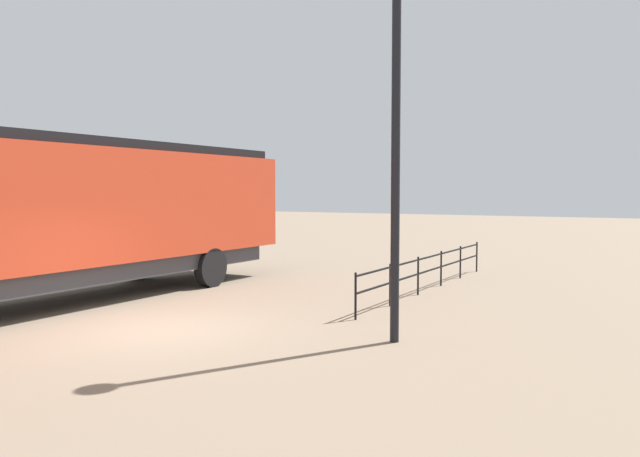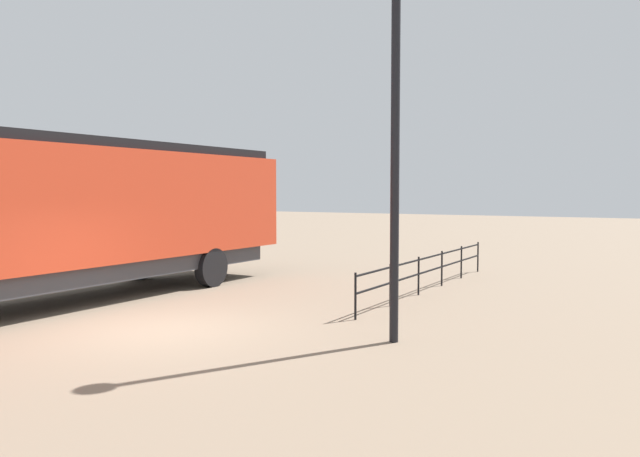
{
  "view_description": "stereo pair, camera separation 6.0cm",
  "coord_description": "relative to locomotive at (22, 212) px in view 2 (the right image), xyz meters",
  "views": [
    {
      "loc": [
        8.74,
        -8.88,
        2.72
      ],
      "look_at": [
        1.93,
        2.97,
        1.89
      ],
      "focal_mm": 35.11,
      "sensor_mm": 36.0,
      "label": 1
    },
    {
      "loc": [
        8.8,
        -8.85,
        2.72
      ],
      "look_at": [
        1.93,
        2.97,
        1.89
      ],
      "focal_mm": 35.11,
      "sensor_mm": 36.0,
      "label": 2
    }
  ],
  "objects": [
    {
      "name": "ground_plane",
      "position": [
        4.14,
        0.01,
        -2.24
      ],
      "size": [
        120.0,
        120.0,
        0.0
      ],
      "primitive_type": "plane",
      "color": "#84705B"
    },
    {
      "name": "locomotive",
      "position": [
        0.0,
        0.0,
        0.0
      ],
      "size": [
        3.14,
        17.04,
        3.97
      ],
      "color": "red",
      "rests_on": "ground_plane"
    },
    {
      "name": "lamp_post",
      "position": [
        8.51,
        1.45,
        2.36
      ],
      "size": [
        0.48,
        0.48,
        6.87
      ],
      "color": "black",
      "rests_on": "ground_plane"
    },
    {
      "name": "platform_fence",
      "position": [
        7.03,
        7.37,
        -1.58
      ],
      "size": [
        0.05,
        9.14,
        1.0
      ],
      "color": "black",
      "rests_on": "ground_plane"
    }
  ]
}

